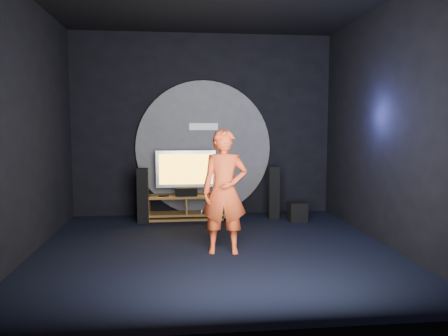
# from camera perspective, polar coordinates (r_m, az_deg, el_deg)

# --- Properties ---
(floor) EXTENTS (5.00, 5.00, 0.00)m
(floor) POSITION_cam_1_polar(r_m,az_deg,el_deg) (6.28, -1.24, -10.55)
(floor) COLOR black
(floor) RESTS_ON ground
(back_wall) EXTENTS (5.00, 0.04, 3.50)m
(back_wall) POSITION_cam_1_polar(r_m,az_deg,el_deg) (8.53, -2.74, 5.62)
(back_wall) COLOR black
(back_wall) RESTS_ON ground
(front_wall) EXTENTS (5.00, 0.04, 3.50)m
(front_wall) POSITION_cam_1_polar(r_m,az_deg,el_deg) (3.55, 2.24, 5.64)
(front_wall) COLOR black
(front_wall) RESTS_ON ground
(left_wall) EXTENTS (0.04, 5.00, 3.50)m
(left_wall) POSITION_cam_1_polar(r_m,az_deg,el_deg) (6.33, -24.55, 5.13)
(left_wall) COLOR black
(left_wall) RESTS_ON ground
(right_wall) EXTENTS (0.04, 5.00, 3.50)m
(right_wall) POSITION_cam_1_polar(r_m,az_deg,el_deg) (6.73, 20.55, 5.27)
(right_wall) COLOR black
(right_wall) RESTS_ON ground
(wall_disc_panel) EXTENTS (2.60, 0.11, 2.60)m
(wall_disc_panel) POSITION_cam_1_polar(r_m,az_deg,el_deg) (8.48, -2.70, 2.59)
(wall_disc_panel) COLOR #515156
(wall_disc_panel) RESTS_ON ground
(media_console) EXTENTS (1.44, 0.45, 0.45)m
(media_console) POSITION_cam_1_polar(r_m,az_deg,el_deg) (8.21, -4.89, -5.31)
(media_console) COLOR olive
(media_console) RESTS_ON ground
(tv) EXTENTS (1.11, 0.22, 0.83)m
(tv) POSITION_cam_1_polar(r_m,az_deg,el_deg) (8.17, -4.99, -0.35)
(tv) COLOR #BCBBC3
(tv) RESTS_ON media_console
(center_speaker) EXTENTS (0.40, 0.15, 0.15)m
(center_speaker) POSITION_cam_1_polar(r_m,az_deg,el_deg) (8.07, -4.95, -3.12)
(center_speaker) COLOR black
(center_speaker) RESTS_ON media_console
(remote) EXTENTS (0.18, 0.05, 0.02)m
(remote) POSITION_cam_1_polar(r_m,az_deg,el_deg) (8.05, -7.87, -3.64)
(remote) COLOR black
(remote) RESTS_ON media_console
(tower_speaker_left) EXTENTS (0.20, 0.22, 0.98)m
(tower_speaker_left) POSITION_cam_1_polar(r_m,az_deg,el_deg) (7.97, -10.55, -3.56)
(tower_speaker_left) COLOR black
(tower_speaker_left) RESTS_ON ground
(tower_speaker_right) EXTENTS (0.20, 0.22, 0.98)m
(tower_speaker_right) POSITION_cam_1_polar(r_m,az_deg,el_deg) (8.25, 6.47, -3.19)
(tower_speaker_right) COLOR black
(tower_speaker_right) RESTS_ON ground
(subwoofer) EXTENTS (0.32, 0.32, 0.35)m
(subwoofer) POSITION_cam_1_polar(r_m,az_deg,el_deg) (8.12, 9.56, -5.64)
(subwoofer) COLOR black
(subwoofer) RESTS_ON ground
(player) EXTENTS (0.66, 0.47, 1.70)m
(player) POSITION_cam_1_polar(r_m,az_deg,el_deg) (5.94, 0.06, -3.09)
(player) COLOR #E64A1F
(player) RESTS_ON ground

